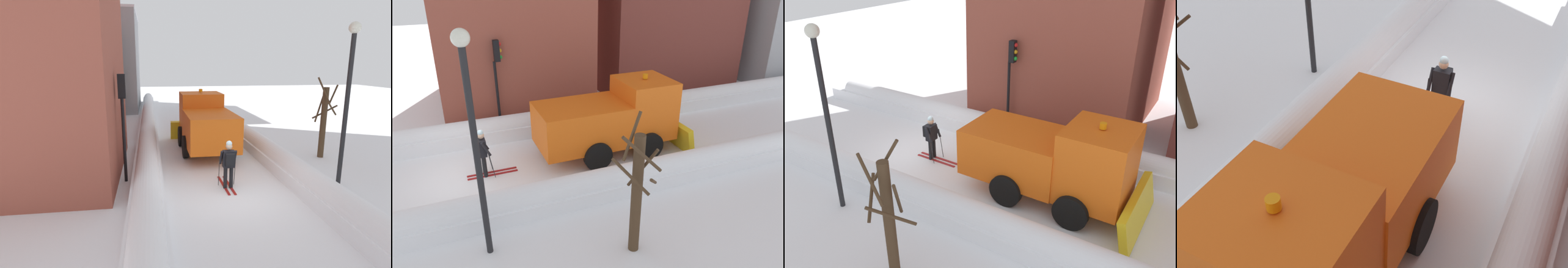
% 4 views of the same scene
% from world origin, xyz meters
% --- Properties ---
extents(ground_plane, '(80.00, 80.00, 0.00)m').
position_xyz_m(ground_plane, '(0.00, 10.00, 0.00)').
color(ground_plane, white).
extents(snowbank_left, '(1.10, 36.00, 1.02)m').
position_xyz_m(snowbank_left, '(-2.84, 10.00, 0.44)').
color(snowbank_left, white).
rests_on(snowbank_left, ground).
extents(snowbank_right, '(1.10, 36.00, 0.94)m').
position_xyz_m(snowbank_right, '(2.84, 10.00, 0.39)').
color(snowbank_right, white).
rests_on(snowbank_right, ground).
extents(building_concrete_far, '(8.13, 10.00, 9.16)m').
position_xyz_m(building_concrete_far, '(-7.74, 22.85, 4.58)').
color(building_concrete_far, '#9EA0A5').
rests_on(building_concrete_far, ground).
extents(plow_truck, '(3.20, 5.98, 3.12)m').
position_xyz_m(plow_truck, '(0.11, 5.84, 1.48)').
color(plow_truck, orange).
rests_on(plow_truck, ground).
extents(skier, '(0.62, 1.80, 1.81)m').
position_xyz_m(skier, '(0.09, 0.76, 1.00)').
color(skier, black).
rests_on(skier, ground).
extents(traffic_light_pole, '(0.28, 0.42, 4.12)m').
position_xyz_m(traffic_light_pole, '(-3.68, 2.14, 2.90)').
color(traffic_light_pole, black).
rests_on(traffic_light_pole, ground).
extents(street_lamp, '(0.40, 0.40, 5.86)m').
position_xyz_m(street_lamp, '(4.17, 0.28, 3.66)').
color(street_lamp, black).
rests_on(street_lamp, ground).
extents(bare_tree_near, '(1.15, 1.35, 3.87)m').
position_xyz_m(bare_tree_near, '(5.54, 3.89, 1.83)').
color(bare_tree_near, '#44311F').
rests_on(bare_tree_near, ground).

